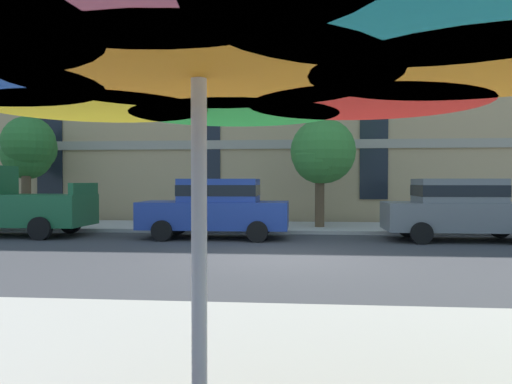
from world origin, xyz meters
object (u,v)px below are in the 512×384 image
(pickup_green, at_px, (0,203))
(sedan_gray, at_px, (461,208))
(sedan_blue, at_px, (216,207))
(patio_umbrella, at_px, (199,27))
(street_tree_left, at_px, (29,149))
(street_tree_middle, at_px, (322,153))

(pickup_green, height_order, sedan_gray, pickup_green)
(sedan_blue, bearing_deg, patio_umbrella, -80.46)
(pickup_green, xyz_separation_m, street_tree_left, (-1.10, 3.55, 1.94))
(sedan_gray, bearing_deg, patio_umbrella, -111.33)
(sedan_gray, xyz_separation_m, patio_umbrella, (-4.96, -12.70, 1.33))
(street_tree_left, distance_m, patio_umbrella, 19.13)
(patio_umbrella, bearing_deg, sedan_blue, 99.54)
(sedan_blue, xyz_separation_m, patio_umbrella, (2.14, -12.70, 1.33))
(sedan_blue, bearing_deg, street_tree_middle, 40.45)
(pickup_green, relative_size, patio_umbrella, 1.58)
(sedan_gray, distance_m, street_tree_middle, 5.05)
(pickup_green, xyz_separation_m, street_tree_middle, (10.08, 2.77, 1.67))
(pickup_green, bearing_deg, street_tree_middle, 15.37)
(sedan_gray, distance_m, patio_umbrella, 13.70)
(sedan_blue, bearing_deg, pickup_green, 180.00)
(street_tree_left, distance_m, street_tree_middle, 11.21)
(patio_umbrella, bearing_deg, street_tree_left, 121.78)
(street_tree_left, bearing_deg, sedan_blue, -24.11)
(street_tree_left, bearing_deg, pickup_green, -72.76)
(sedan_blue, relative_size, sedan_gray, 1.00)
(street_tree_left, bearing_deg, sedan_gray, -13.29)
(sedan_gray, height_order, street_tree_middle, street_tree_middle)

